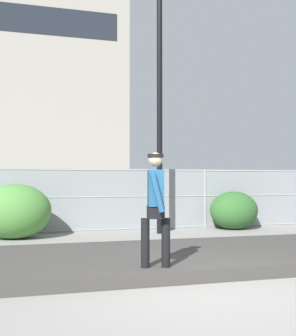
% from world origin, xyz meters
% --- Properties ---
extents(ground_plane, '(120.00, 120.00, 0.00)m').
position_xyz_m(ground_plane, '(0.00, 0.00, 0.00)').
color(ground_plane, gray).
extents(gravel_berm, '(17.52, 3.33, 0.20)m').
position_xyz_m(gravel_berm, '(0.00, 2.09, 0.10)').
color(gravel_berm, '#3D3A38').
rests_on(gravel_berm, ground_plane).
extents(skateboard, '(0.82, 0.36, 0.07)m').
position_xyz_m(skateboard, '(-0.48, 0.79, 0.06)').
color(skateboard, '#9E5B33').
rests_on(skateboard, ground_plane).
extents(skater, '(0.73, 0.61, 1.84)m').
position_xyz_m(skater, '(-0.48, 0.79, 1.13)').
color(skater, gray).
rests_on(skater, skateboard).
extents(chain_fence, '(19.04, 0.06, 1.85)m').
position_xyz_m(chain_fence, '(-0.00, 7.30, 0.93)').
color(chain_fence, gray).
rests_on(chain_fence, ground_plane).
extents(street_lamp, '(0.44, 0.44, 7.60)m').
position_xyz_m(street_lamp, '(1.38, 6.42, 4.66)').
color(street_lamp, black).
rests_on(street_lamp, ground_plane).
extents(shrub_left, '(1.82, 1.49, 1.41)m').
position_xyz_m(shrub_left, '(-2.54, 6.33, 0.70)').
color(shrub_left, '#477F38').
rests_on(shrub_left, ground_plane).
extents(shrub_center, '(1.51, 1.23, 1.16)m').
position_xyz_m(shrub_center, '(3.89, 6.77, 0.58)').
color(shrub_center, '#2D5B28').
rests_on(shrub_center, ground_plane).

